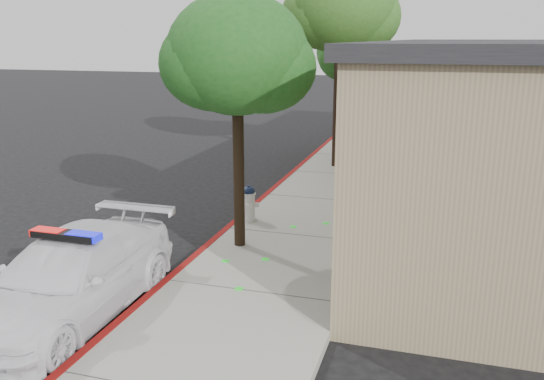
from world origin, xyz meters
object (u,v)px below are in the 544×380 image
(clapboard_building, at_px, (521,118))
(street_tree_far, at_px, (352,55))
(street_tree_near, at_px, (237,60))
(street_tree_mid, at_px, (341,11))
(fire_hydrant, at_px, (249,203))
(police_car, at_px, (70,277))

(clapboard_building, xyz_separation_m, street_tree_far, (-5.37, 3.32, 1.58))
(street_tree_near, distance_m, street_tree_mid, 8.23)
(clapboard_building, height_order, street_tree_mid, street_tree_mid)
(street_tree_near, distance_m, street_tree_far, 10.28)
(clapboard_building, xyz_separation_m, street_tree_near, (-5.98, -6.95, 1.77))
(street_tree_mid, bearing_deg, fire_hydrant, -97.80)
(police_car, xyz_separation_m, street_tree_far, (2.22, 13.70, 3.05))
(police_car, height_order, street_tree_near, street_tree_near)
(fire_hydrant, bearing_deg, street_tree_far, 64.06)
(fire_hydrant, bearing_deg, street_tree_mid, 62.66)
(police_car, bearing_deg, street_tree_far, 80.83)
(street_tree_near, relative_size, street_tree_far, 1.06)
(street_tree_mid, bearing_deg, street_tree_far, 87.92)
(clapboard_building, bearing_deg, street_tree_far, 148.31)
(clapboard_building, relative_size, fire_hydrant, 24.84)
(police_car, bearing_deg, street_tree_mid, 79.53)
(police_car, relative_size, street_tree_near, 0.89)
(fire_hydrant, distance_m, street_tree_far, 9.25)
(street_tree_mid, relative_size, street_tree_far, 1.40)
(street_tree_far, bearing_deg, police_car, -99.20)
(police_car, xyz_separation_m, street_tree_near, (1.61, 3.44, 3.24))
(street_tree_near, height_order, street_tree_far, street_tree_near)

